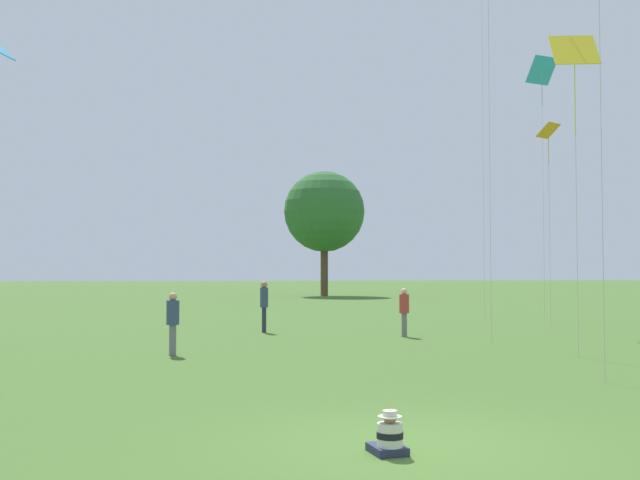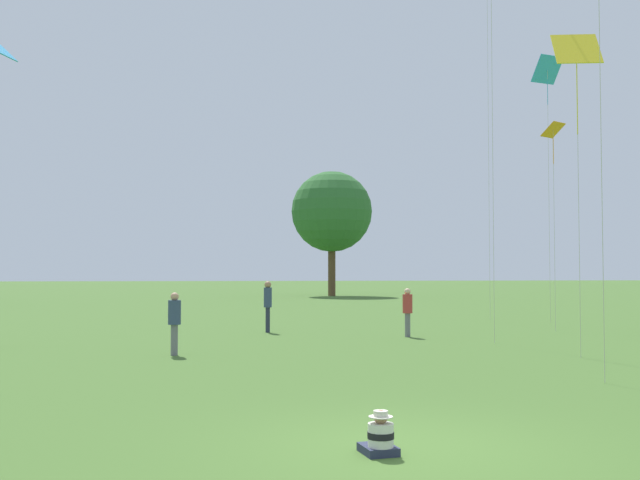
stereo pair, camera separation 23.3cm
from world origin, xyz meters
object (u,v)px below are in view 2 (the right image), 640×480
(person_standing_1, at_px, (268,301))
(kite_0, at_px, (553,138))
(person_standing_2, at_px, (408,308))
(kite_7, at_px, (547,75))
(kite_3, at_px, (577,55))
(distant_tree_1, at_px, (332,212))
(seated_toddler, at_px, (380,437))
(person_standing_3, at_px, (174,318))

(person_standing_1, height_order, kite_0, kite_0)
(person_standing_2, xyz_separation_m, kite_7, (7.72, 6.16, 9.69))
(person_standing_2, height_order, kite_3, kite_3)
(kite_0, relative_size, distant_tree_1, 0.70)
(person_standing_1, distance_m, distant_tree_1, 39.14)
(seated_toddler, xyz_separation_m, distant_tree_1, (7.16, 55.74, 7.12))
(seated_toddler, xyz_separation_m, kite_7, (11.83, 21.63, 10.44))
(person_standing_2, xyz_separation_m, person_standing_3, (-7.30, -4.52, 0.01))
(seated_toddler, height_order, person_standing_2, person_standing_2)
(person_standing_2, distance_m, distant_tree_1, 40.88)
(seated_toddler, height_order, person_standing_1, person_standing_1)
(person_standing_3, bearing_deg, distant_tree_1, 84.21)
(seated_toddler, distance_m, distant_tree_1, 56.64)
(kite_0, xyz_separation_m, kite_7, (1.81, 4.47, 3.56))
(person_standing_2, xyz_separation_m, kite_3, (2.90, -6.38, 6.74))
(person_standing_3, height_order, distant_tree_1, distant_tree_1)
(person_standing_2, bearing_deg, person_standing_1, -114.79)
(kite_3, bearing_deg, kite_7, 124.69)
(person_standing_3, bearing_deg, kite_7, 42.63)
(kite_7, bearing_deg, seated_toddler, 89.10)
(kite_7, bearing_deg, person_standing_1, 44.97)
(person_standing_1, xyz_separation_m, distant_tree_1, (7.56, 37.89, 6.21))
(kite_0, bearing_deg, kite_3, 83.48)
(kite_7, height_order, distant_tree_1, kite_7)
(kite_0, relative_size, kite_3, 0.91)
(person_standing_1, height_order, person_standing_2, person_standing_1)
(person_standing_2, bearing_deg, seated_toddler, -11.98)
(person_standing_2, relative_size, kite_7, 0.14)
(person_standing_2, distance_m, kite_7, 13.83)
(seated_toddler, xyz_separation_m, person_standing_3, (-3.19, 10.95, 0.76))
(kite_3, relative_size, distant_tree_1, 0.77)
(kite_0, xyz_separation_m, kite_3, (-3.01, -8.07, 0.62))
(person_standing_1, xyz_separation_m, kite_0, (10.43, -0.68, 5.96))
(person_standing_1, xyz_separation_m, kite_3, (7.41, -8.75, 6.58))
(kite_3, bearing_deg, distant_tree_1, 145.53)
(seated_toddler, relative_size, person_standing_2, 0.33)
(kite_0, bearing_deg, distant_tree_1, -71.80)
(person_standing_1, relative_size, kite_7, 0.16)
(kite_7, bearing_deg, person_standing_2, 66.33)
(seated_toddler, distance_m, person_standing_3, 11.44)
(person_standing_1, relative_size, distant_tree_1, 0.17)
(seated_toddler, distance_m, kite_7, 26.77)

